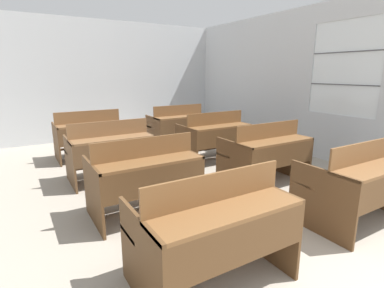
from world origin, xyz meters
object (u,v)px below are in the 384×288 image
at_px(bench_second_right, 266,152).
at_px(bench_front_left, 214,227).
at_px(bench_front_right, 359,181).
at_px(bench_back_left, 89,134).
at_px(bench_second_left, 145,175).
at_px(bench_third_right, 214,136).
at_px(bench_back_right, 178,125).
at_px(wastepaper_bin, 216,128).
at_px(bench_third_left, 110,150).

bearing_deg(bench_second_right, bench_front_left, -144.03).
height_order(bench_front_right, bench_second_right, same).
relative_size(bench_front_right, bench_back_left, 1.00).
height_order(bench_second_left, bench_third_right, same).
bearing_deg(bench_second_right, bench_back_left, 125.06).
xyz_separation_m(bench_back_right, wastepaper_bin, (1.50, 0.67, -0.31)).
xyz_separation_m(bench_back_left, wastepaper_bin, (3.37, 0.66, -0.31)).
relative_size(bench_front_right, bench_back_right, 1.00).
relative_size(bench_front_right, bench_third_right, 1.00).
xyz_separation_m(bench_second_right, bench_third_right, (0.01, 1.31, 0.00)).
bearing_deg(bench_front_right, bench_back_left, 115.19).
bearing_deg(bench_third_right, bench_third_left, -179.96).
bearing_deg(bench_back_right, bench_front_left, -114.82).
relative_size(bench_third_left, bench_back_left, 1.00).
bearing_deg(bench_third_right, bench_second_right, -90.61).
distance_m(bench_second_right, bench_third_right, 1.31).
xyz_separation_m(bench_second_left, bench_back_right, (1.85, 2.66, 0.00)).
xyz_separation_m(bench_second_left, bench_back_left, (-0.02, 2.68, 0.00)).
bearing_deg(bench_third_left, bench_third_right, 0.04).
xyz_separation_m(bench_second_right, bench_third_left, (-1.87, 1.31, 0.00)).
relative_size(bench_third_right, bench_back_left, 1.00).
xyz_separation_m(bench_third_left, bench_back_left, (-0.00, 1.36, 0.00)).
relative_size(bench_second_left, bench_back_right, 1.00).
bearing_deg(bench_third_left, bench_second_right, -34.96).
bearing_deg(bench_front_right, bench_front_left, 180.00).
bearing_deg(bench_second_left, bench_back_left, 90.39).
bearing_deg(bench_third_left, wastepaper_bin, 30.94).
xyz_separation_m(bench_front_right, wastepaper_bin, (1.48, 4.67, -0.31)).
bearing_deg(bench_back_left, bench_third_right, -35.79).
xyz_separation_m(bench_front_left, bench_back_right, (1.85, 4.00, 0.00)).
bearing_deg(bench_third_right, bench_second_left, -144.86).
height_order(bench_second_right, bench_back_left, same).
relative_size(bench_back_right, wastepaper_bin, 3.86).
distance_m(bench_front_right, wastepaper_bin, 4.91).
bearing_deg(bench_second_right, bench_third_left, 145.04).
height_order(bench_front_right, wastepaper_bin, bench_front_right).
height_order(bench_front_right, bench_second_left, same).
bearing_deg(bench_back_right, bench_second_right, -89.91).
height_order(bench_back_right, wastepaper_bin, bench_back_right).
bearing_deg(wastepaper_bin, bench_back_right, -155.87).
xyz_separation_m(bench_front_left, bench_second_right, (1.85, 1.35, 0.00)).
bearing_deg(bench_back_right, bench_second_left, -124.83).
bearing_deg(bench_second_left, wastepaper_bin, 44.84).
relative_size(bench_front_left, bench_second_right, 1.00).
height_order(bench_third_left, wastepaper_bin, bench_third_left).
xyz_separation_m(bench_second_left, bench_third_right, (1.87, 1.32, 0.00)).
relative_size(bench_second_left, wastepaper_bin, 3.86).
bearing_deg(bench_front_left, wastepaper_bin, 54.35).
distance_m(bench_front_left, bench_front_right, 1.87).
relative_size(bench_third_left, wastepaper_bin, 3.86).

